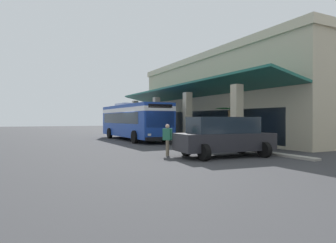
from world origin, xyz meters
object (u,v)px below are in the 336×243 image
object	(u,v)px
transit_bus	(133,119)
parked_suv_charcoal	(224,136)
potted_palm	(229,133)
pedestrian	(167,138)

from	to	relation	value
transit_bus	parked_suv_charcoal	size ratio (longest dim) A/B	2.25
transit_bus	potted_palm	bearing A→B (deg)	28.61
parked_suv_charcoal	pedestrian	size ratio (longest dim) A/B	3.12
transit_bus	potted_palm	size ratio (longest dim) A/B	4.01
transit_bus	pedestrian	size ratio (longest dim) A/B	7.02
parked_suv_charcoal	potted_palm	world-z (taller)	potted_palm
transit_bus	potted_palm	world-z (taller)	transit_bus
potted_palm	parked_suv_charcoal	bearing A→B (deg)	-40.92
pedestrian	transit_bus	bearing A→B (deg)	168.44
pedestrian	potted_palm	distance (m)	7.55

